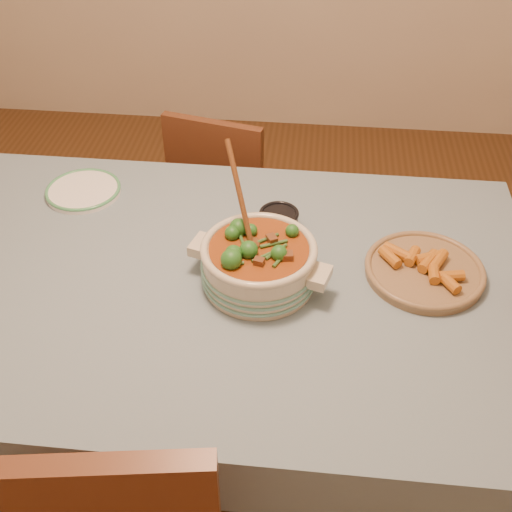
{
  "coord_description": "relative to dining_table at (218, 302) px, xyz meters",
  "views": [
    {
      "loc": [
        0.23,
        -1.23,
        1.88
      ],
      "look_at": [
        0.1,
        -0.02,
        0.86
      ],
      "focal_mm": 45.0,
      "sensor_mm": 36.0,
      "label": 1
    }
  ],
  "objects": [
    {
      "name": "condiment_bowl",
      "position": [
        0.14,
        0.22,
        0.13
      ],
      "size": [
        0.14,
        0.14,
        0.06
      ],
      "rotation": [
        0.0,
        0.0,
        0.28
      ],
      "color": "black",
      "rests_on": "dining_table"
    },
    {
      "name": "chair_far",
      "position": [
        -0.11,
        0.84,
        -0.21
      ],
      "size": [
        0.45,
        0.45,
        0.8
      ],
      "rotation": [
        0.0,
        0.0,
        2.91
      ],
      "color": "brown",
      "rests_on": "floor"
    },
    {
      "name": "fried_plate",
      "position": [
        0.54,
        0.07,
        0.11
      ],
      "size": [
        0.36,
        0.36,
        0.05
      ],
      "rotation": [
        0.0,
        0.0,
        -0.2
      ],
      "color": "#88674B",
      "rests_on": "dining_table"
    },
    {
      "name": "white_plate",
      "position": [
        -0.47,
        0.34,
        0.1
      ],
      "size": [
        0.25,
        0.25,
        0.02
      ],
      "rotation": [
        0.0,
        0.0,
        -0.1
      ],
      "color": "white",
      "rests_on": "dining_table"
    },
    {
      "name": "stew_casserole",
      "position": [
        0.11,
        -0.01,
        0.17
      ],
      "size": [
        0.37,
        0.35,
        0.35
      ],
      "rotation": [
        0.0,
        0.0,
        -0.28
      ],
      "color": "beige",
      "rests_on": "dining_table"
    },
    {
      "name": "floor",
      "position": [
        0.0,
        0.0,
        -0.66
      ],
      "size": [
        4.5,
        4.5,
        0.0
      ],
      "primitive_type": "plane",
      "color": "#4D2E16",
      "rests_on": "ground"
    },
    {
      "name": "dining_table",
      "position": [
        0.0,
        0.0,
        0.0
      ],
      "size": [
        1.68,
        1.08,
        0.76
      ],
      "color": "brown",
      "rests_on": "floor"
    }
  ]
}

